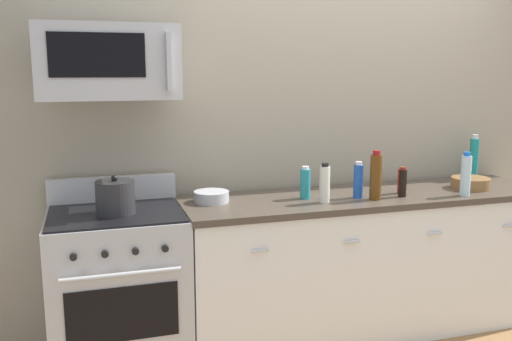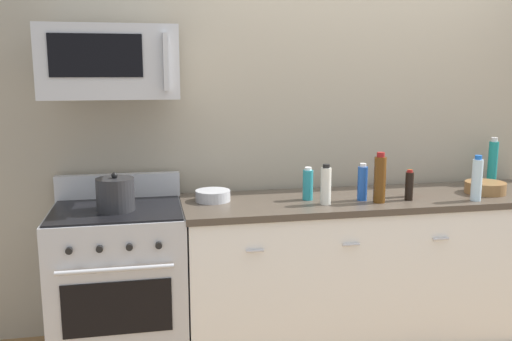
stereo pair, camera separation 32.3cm
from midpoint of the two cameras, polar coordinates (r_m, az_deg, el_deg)
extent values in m
plane|color=olive|center=(3.89, 14.24, -15.97)|extent=(6.64, 6.64, 0.00)
cube|color=#9E937F|center=(3.89, 12.53, 4.86)|extent=(5.53, 0.10, 2.70)
cube|color=white|center=(3.72, 14.54, -9.88)|extent=(2.41, 0.62, 0.88)
cube|color=#473D33|center=(3.59, 14.87, -2.96)|extent=(2.44, 0.65, 0.04)
cylinder|color=silver|center=(3.06, 2.95, -8.40)|extent=(0.10, 0.02, 0.02)
cylinder|color=silver|center=(3.24, 12.72, -7.58)|extent=(0.10, 0.02, 0.02)
cylinder|color=silver|center=(3.50, 21.23, -6.69)|extent=(0.10, 0.02, 0.02)
cube|color=#B7BABF|center=(3.37, -11.25, -11.62)|extent=(0.76, 0.64, 0.91)
cube|color=black|center=(3.07, -11.23, -13.95)|extent=(0.58, 0.01, 0.30)
cylinder|color=#B7BABF|center=(2.96, -11.39, -10.12)|extent=(0.61, 0.02, 0.02)
cube|color=#B7BABF|center=(3.50, -11.58, -1.67)|extent=(0.76, 0.06, 0.16)
cube|color=black|center=(3.23, -11.54, -4.01)|extent=(0.73, 0.61, 0.01)
cylinder|color=black|center=(2.96, -15.93, -8.09)|extent=(0.04, 0.02, 0.04)
cylinder|color=black|center=(2.95, -12.95, -8.01)|extent=(0.04, 0.02, 0.04)
cylinder|color=black|center=(2.94, -9.97, -7.91)|extent=(0.04, 0.02, 0.04)
cylinder|color=black|center=(2.95, -6.99, -7.79)|extent=(0.04, 0.02, 0.04)
cube|color=#B7BABF|center=(3.18, -12.09, 10.93)|extent=(0.74, 0.40, 0.40)
cube|color=black|center=(2.98, -13.32, 11.56)|extent=(0.48, 0.01, 0.22)
cube|color=#B7BABF|center=(2.97, -6.28, 11.16)|extent=(0.02, 0.04, 0.30)
cylinder|color=silver|center=(3.29, 10.08, -1.65)|extent=(0.06, 0.06, 0.22)
cylinder|color=black|center=(3.27, 10.14, 0.43)|extent=(0.04, 0.04, 0.02)
cylinder|color=#B21914|center=(3.63, 18.13, -1.39)|extent=(0.05, 0.05, 0.16)
cylinder|color=#19721E|center=(3.61, 18.21, -0.03)|extent=(0.03, 0.03, 0.02)
cylinder|color=silver|center=(3.66, 24.36, -0.95)|extent=(0.06, 0.06, 0.26)
cylinder|color=blue|center=(3.63, 24.53, 1.23)|extent=(0.04, 0.04, 0.03)
cylinder|color=#197F7A|center=(4.23, 25.43, 0.69)|extent=(0.06, 0.06, 0.30)
cylinder|color=beige|center=(4.21, 25.60, 2.91)|extent=(0.04, 0.04, 0.03)
cylinder|color=#59330F|center=(3.40, 15.42, -0.97)|extent=(0.07, 0.07, 0.28)
cylinder|color=maroon|center=(3.38, 15.54, 1.58)|extent=(0.05, 0.05, 0.03)
cylinder|color=black|center=(3.53, 18.20, -1.60)|extent=(0.05, 0.05, 0.17)
cylinder|color=maroon|center=(3.51, 18.28, -0.08)|extent=(0.03, 0.03, 0.02)
cylinder|color=#1E4CA5|center=(3.44, 13.67, -1.35)|extent=(0.06, 0.06, 0.21)
cylinder|color=silver|center=(3.42, 13.75, 0.53)|extent=(0.04, 0.04, 0.02)
cylinder|color=teal|center=(3.40, 8.11, -1.51)|extent=(0.06, 0.06, 0.19)
cylinder|color=white|center=(3.38, 8.16, 0.18)|extent=(0.04, 0.04, 0.02)
cylinder|color=#B2B5BA|center=(3.34, -1.75, -2.66)|extent=(0.21, 0.21, 0.07)
torus|color=#B2B5BA|center=(3.34, -1.75, -2.19)|extent=(0.21, 0.21, 0.01)
cylinder|color=#B2B5BA|center=(3.35, -1.75, -3.13)|extent=(0.12, 0.12, 0.01)
cylinder|color=brown|center=(3.92, 24.95, -1.65)|extent=(0.26, 0.26, 0.07)
torus|color=brown|center=(3.91, 24.98, -1.20)|extent=(0.26, 0.26, 0.01)
cylinder|color=brown|center=(3.92, 24.92, -2.10)|extent=(0.14, 0.14, 0.01)
cylinder|color=#262628|center=(3.16, -11.61, -2.48)|extent=(0.21, 0.21, 0.19)
sphere|color=black|center=(3.14, -11.68, -0.54)|extent=(0.04, 0.04, 0.04)
camera|label=1|loc=(0.16, -87.14, 0.52)|focal=38.48mm
camera|label=2|loc=(0.16, 92.86, -0.52)|focal=38.48mm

